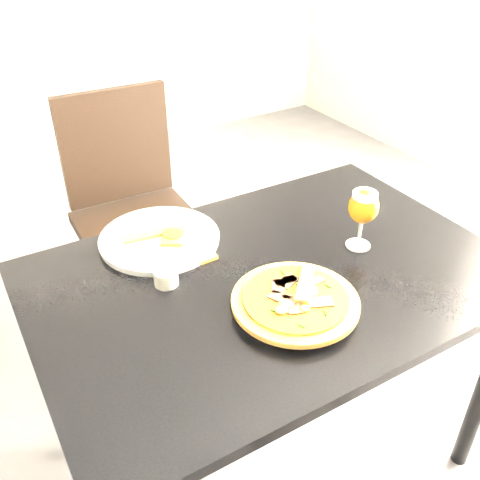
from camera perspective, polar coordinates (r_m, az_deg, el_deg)
dining_table at (r=1.42m, az=3.34°, el=-6.41°), size 1.21×0.81×0.75m
chair_far at (r=2.12m, az=-11.30°, el=3.32°), size 0.46×0.46×0.97m
plate_main at (r=1.27m, az=5.71°, el=-6.70°), size 0.37×0.37×0.02m
pizza at (r=1.25m, az=5.92°, el=-6.35°), size 0.30×0.30×0.03m
plate_second at (r=1.50m, az=-8.57°, el=0.12°), size 0.36×0.36×0.02m
crust_scraps at (r=1.48m, az=-8.11°, el=0.48°), size 0.18×0.12×0.01m
loose_crust at (r=1.40m, az=-4.64°, el=-2.33°), size 0.12×0.03×0.01m
sauce_cup at (r=1.33m, az=-7.90°, el=-3.88°), size 0.06×0.06×0.04m
beer_glass at (r=1.44m, az=13.04°, el=3.42°), size 0.08×0.08×0.17m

